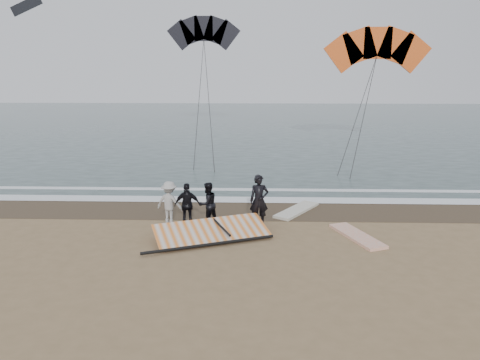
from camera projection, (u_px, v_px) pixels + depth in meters
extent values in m
plane|color=#8C704C|center=(286.00, 254.00, 14.32)|extent=(120.00, 120.00, 0.00)
cube|color=#233838|center=(265.00, 124.00, 46.37)|extent=(120.00, 54.00, 0.02)
cube|color=#4C3D2B|center=(279.00, 210.00, 18.69)|extent=(120.00, 2.80, 0.01)
cube|color=white|center=(277.00, 200.00, 20.04)|extent=(120.00, 0.90, 0.01)
cube|color=white|center=(275.00, 190.00, 21.70)|extent=(120.00, 0.45, 0.01)
imported|color=black|center=(259.00, 200.00, 16.73)|extent=(0.73, 0.52, 1.86)
cube|color=silver|center=(357.00, 236.00, 15.72)|extent=(1.56, 2.57, 0.10)
cube|color=beige|center=(297.00, 210.00, 18.51)|extent=(1.97, 2.51, 0.11)
imported|color=black|center=(208.00, 204.00, 16.83)|extent=(0.97, 0.95, 1.57)
imported|color=black|center=(188.00, 205.00, 16.66)|extent=(0.94, 0.42, 1.59)
imported|color=#A7A6A2|center=(170.00, 203.00, 16.97)|extent=(1.15, 0.87, 1.57)
cube|color=black|center=(208.00, 231.00, 16.16)|extent=(2.62, 1.54, 0.10)
cube|color=orange|center=(212.00, 230.00, 15.52)|extent=(4.04, 2.76, 0.40)
cylinder|color=black|center=(210.00, 244.00, 14.80)|extent=(4.08, 1.73, 0.10)
cylinder|color=black|center=(221.00, 226.00, 15.47)|extent=(0.78, 1.78, 0.08)
cylinder|color=#262626|center=(359.00, 109.00, 27.39)|extent=(0.04, 0.04, 10.46)
cylinder|color=#262626|center=(365.00, 110.00, 27.02)|extent=(0.04, 0.04, 10.87)
cylinder|color=#262626|center=(200.00, 91.00, 32.41)|extent=(0.04, 0.04, 17.26)
cylinder|color=#262626|center=(208.00, 91.00, 32.09)|extent=(0.04, 0.04, 17.91)
cube|color=black|center=(26.00, 5.00, 43.46)|extent=(3.11, 0.12, 1.99)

